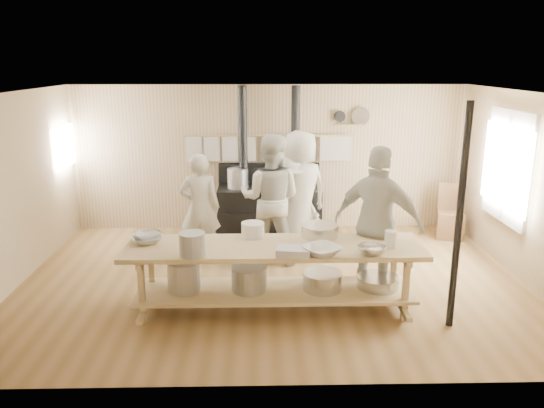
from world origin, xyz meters
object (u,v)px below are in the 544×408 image
(prep_table, at_px, (273,271))
(cook_left, at_px, (271,199))
(chair, at_px, (450,222))
(roasting_pan, at_px, (293,251))
(stove, at_px, (269,205))
(cook_right, at_px, (378,223))
(cook_far_left, at_px, (200,208))
(cook_center, at_px, (300,192))
(cook_by_window, at_px, (289,205))

(prep_table, relative_size, cook_left, 1.83)
(chair, xyz_separation_m, roasting_pan, (-2.94, -3.07, 0.62))
(stove, distance_m, cook_left, 1.39)
(chair, relative_size, roasting_pan, 2.43)
(stove, relative_size, roasting_pan, 6.71)
(cook_right, distance_m, chair, 3.06)
(cook_far_left, height_order, cook_center, cook_center)
(stove, relative_size, chair, 2.77)
(prep_table, relative_size, cook_far_left, 2.14)
(stove, distance_m, cook_center, 1.09)
(roasting_pan, bearing_deg, prep_table, 124.33)
(cook_center, bearing_deg, cook_far_left, -8.24)
(cook_by_window, distance_m, chair, 2.97)
(cook_by_window, bearing_deg, cook_right, -50.99)
(cook_by_window, bearing_deg, roasting_pan, -84.24)
(cook_by_window, xyz_separation_m, chair, (2.86, 0.65, -0.50))
(prep_table, bearing_deg, roasting_pan, -55.67)
(chair, distance_m, roasting_pan, 4.29)
(cook_left, xyz_separation_m, chair, (3.16, 1.03, -0.71))
(cook_left, bearing_deg, cook_by_window, -114.09)
(roasting_pan, bearing_deg, chair, 46.23)
(prep_table, xyz_separation_m, cook_right, (1.35, 0.38, 0.48))
(stove, height_order, cook_by_window, stove)
(roasting_pan, bearing_deg, cook_right, 32.27)
(cook_right, bearing_deg, cook_center, -32.93)
(roasting_pan, bearing_deg, cook_by_window, 88.17)
(stove, relative_size, cook_center, 1.33)
(cook_far_left, bearing_deg, cook_center, -167.77)
(stove, bearing_deg, cook_left, -89.81)
(cook_far_left, xyz_separation_m, cook_by_window, (1.37, 0.39, -0.07))
(prep_table, distance_m, roasting_pan, 0.55)
(cook_far_left, distance_m, roasting_pan, 2.41)
(cook_center, distance_m, chair, 2.84)
(stove, distance_m, prep_table, 3.02)
(cook_far_left, height_order, cook_right, cook_right)
(stove, bearing_deg, prep_table, -90.04)
(prep_table, xyz_separation_m, cook_far_left, (-1.07, 1.70, 0.32))
(stove, distance_m, cook_right, 3.00)
(cook_left, bearing_deg, cook_far_left, 13.87)
(cook_far_left, relative_size, cook_right, 0.85)
(prep_table, height_order, cook_by_window, cook_by_window)
(cook_center, height_order, cook_by_window, cook_center)
(chair, height_order, roasting_pan, chair)
(cook_far_left, xyz_separation_m, cook_center, (1.55, 0.45, 0.14))
(chair, bearing_deg, cook_center, -152.38)
(cook_far_left, relative_size, cook_center, 0.86)
(cook_left, relative_size, cook_center, 1.00)
(stove, relative_size, cook_right, 1.30)
(prep_table, distance_m, chair, 4.19)
(roasting_pan, bearing_deg, stove, 93.82)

